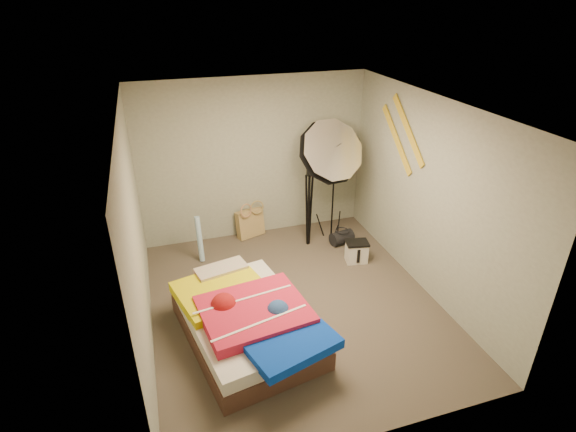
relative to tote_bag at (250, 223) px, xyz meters
name	(u,v)px	position (x,y,z in m)	size (l,w,h in m)	color
floor	(295,304)	(0.13, -1.90, -0.22)	(4.00, 4.00, 0.00)	#51493C
ceiling	(296,108)	(0.13, -1.90, 2.28)	(4.00, 4.00, 0.00)	silver
wall_back	(254,160)	(0.13, 0.10, 1.03)	(3.50, 3.50, 0.00)	#9EA594
wall_front	(377,329)	(0.13, -3.90, 1.03)	(3.50, 3.50, 0.00)	#9EA594
wall_left	(136,240)	(-1.62, -1.90, 1.03)	(4.00, 4.00, 0.00)	#9EA594
wall_right	(428,197)	(1.88, -1.90, 1.03)	(4.00, 4.00, 0.00)	#9EA594
tote_bag	(250,223)	(0.00, 0.00, 0.00)	(0.45, 0.13, 0.45)	tan
wrapping_roll	(200,239)	(-0.86, -0.48, 0.12)	(0.08, 0.08, 0.68)	#519BCD
camera_case	(357,252)	(1.30, -1.22, -0.08)	(0.30, 0.21, 0.30)	silver
duffel_bag	(342,238)	(1.30, -0.68, -0.12)	(0.21, 0.21, 0.35)	black
wall_stripe_upper	(408,130)	(1.86, -1.30, 1.73)	(0.02, 1.10, 0.10)	gold
wall_stripe_lower	(397,139)	(1.86, -1.05, 1.53)	(0.02, 1.10, 0.10)	gold
bed	(247,320)	(-0.58, -2.33, 0.04)	(1.61, 2.08, 0.52)	#4D2F26
photo_umbrella	(329,153)	(1.10, -0.53, 1.24)	(1.17, 0.82, 2.05)	black
camera_tripod	(309,202)	(0.80, -0.53, 0.50)	(0.08, 0.08, 1.26)	black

